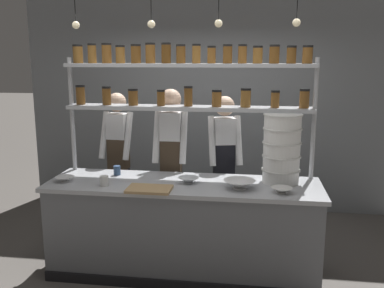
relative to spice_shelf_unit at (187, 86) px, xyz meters
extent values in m
plane|color=#5B5651|center=(0.01, -0.33, -1.81)|extent=(40.00, 40.00, 0.00)
cube|color=gray|center=(0.01, 1.65, -0.29)|extent=(5.02, 0.12, 3.05)
cube|color=slate|center=(0.01, -0.33, -1.37)|extent=(2.56, 0.72, 0.88)
cube|color=#ADAFB5|center=(0.01, -0.33, -0.91)|extent=(2.62, 0.76, 0.04)
cube|color=black|center=(0.01, -0.70, -1.76)|extent=(2.56, 0.03, 0.10)
cylinder|color=#ADAFB5|center=(-1.22, 0.00, -0.77)|extent=(0.04, 0.04, 2.10)
cylinder|color=#ADAFB5|center=(1.24, 0.00, -0.77)|extent=(0.04, 0.04, 2.10)
cube|color=#ADAFB5|center=(0.01, 0.00, -0.21)|extent=(2.46, 0.28, 0.04)
cylinder|color=brown|center=(-1.11, 0.00, -0.11)|extent=(0.09, 0.09, 0.18)
cylinder|color=black|center=(-1.11, 0.00, -0.01)|extent=(0.09, 0.09, 0.02)
cylinder|color=brown|center=(-0.83, 0.00, -0.11)|extent=(0.09, 0.09, 0.17)
cylinder|color=black|center=(-0.83, 0.00, -0.02)|extent=(0.09, 0.09, 0.02)
cylinder|color=brown|center=(-0.55, 0.00, -0.12)|extent=(0.10, 0.10, 0.15)
cylinder|color=black|center=(-0.55, 0.00, -0.04)|extent=(0.10, 0.10, 0.02)
cylinder|color=brown|center=(-0.27, 0.00, -0.13)|extent=(0.08, 0.08, 0.14)
cylinder|color=black|center=(-0.27, 0.00, -0.04)|extent=(0.08, 0.08, 0.02)
cylinder|color=brown|center=(0.01, 0.00, -0.11)|extent=(0.08, 0.08, 0.18)
cylinder|color=black|center=(0.01, 0.00, -0.01)|extent=(0.09, 0.09, 0.02)
cylinder|color=brown|center=(0.30, 0.00, -0.12)|extent=(0.10, 0.10, 0.15)
cylinder|color=black|center=(0.30, 0.00, -0.04)|extent=(0.10, 0.10, 0.02)
cylinder|color=brown|center=(0.58, 0.00, -0.11)|extent=(0.10, 0.10, 0.16)
cylinder|color=black|center=(0.58, 0.00, -0.02)|extent=(0.10, 0.10, 0.02)
cylinder|color=brown|center=(0.86, 0.00, -0.12)|extent=(0.08, 0.08, 0.15)
cylinder|color=black|center=(0.86, 0.00, -0.04)|extent=(0.09, 0.09, 0.02)
cylinder|color=brown|center=(1.14, 0.00, -0.11)|extent=(0.09, 0.09, 0.16)
cylinder|color=black|center=(1.14, 0.00, -0.02)|extent=(0.10, 0.10, 0.02)
cube|color=#ADAFB5|center=(0.01, 0.00, 0.21)|extent=(2.46, 0.28, 0.04)
cylinder|color=brown|center=(-1.12, 0.00, 0.31)|extent=(0.10, 0.10, 0.16)
cylinder|color=black|center=(-1.12, 0.00, 0.40)|extent=(0.10, 0.10, 0.02)
cylinder|color=brown|center=(-0.97, 0.00, 0.31)|extent=(0.09, 0.09, 0.17)
cylinder|color=black|center=(-0.97, 0.00, 0.41)|extent=(0.09, 0.09, 0.02)
cylinder|color=brown|center=(-0.81, 0.00, 0.31)|extent=(0.10, 0.10, 0.18)
cylinder|color=black|center=(-0.81, 0.00, 0.41)|extent=(0.10, 0.10, 0.02)
cylinder|color=brown|center=(-0.67, 0.00, 0.30)|extent=(0.09, 0.09, 0.16)
cylinder|color=black|center=(-0.67, 0.00, 0.39)|extent=(0.09, 0.09, 0.02)
cylinder|color=brown|center=(-0.51, 0.00, 0.31)|extent=(0.10, 0.10, 0.17)
cylinder|color=black|center=(-0.51, 0.00, 0.40)|extent=(0.10, 0.10, 0.02)
cylinder|color=brown|center=(-0.37, 0.00, 0.31)|extent=(0.10, 0.10, 0.18)
cylinder|color=black|center=(-0.37, 0.00, 0.41)|extent=(0.10, 0.10, 0.02)
cylinder|color=#513314|center=(-0.21, 0.00, 0.31)|extent=(0.09, 0.09, 0.18)
cylinder|color=black|center=(-0.21, 0.00, 0.41)|extent=(0.10, 0.10, 0.02)
cylinder|color=brown|center=(-0.06, 0.00, 0.31)|extent=(0.09, 0.09, 0.16)
cylinder|color=black|center=(-0.06, 0.00, 0.40)|extent=(0.09, 0.09, 0.02)
cylinder|color=brown|center=(0.09, 0.00, 0.31)|extent=(0.08, 0.08, 0.17)
cylinder|color=black|center=(0.09, 0.00, 0.40)|extent=(0.08, 0.08, 0.02)
cylinder|color=brown|center=(0.24, 0.00, 0.30)|extent=(0.08, 0.08, 0.15)
cylinder|color=black|center=(0.24, 0.00, 0.38)|extent=(0.08, 0.08, 0.02)
cylinder|color=brown|center=(0.40, 0.00, 0.31)|extent=(0.09, 0.09, 0.16)
cylinder|color=black|center=(0.40, 0.00, 0.40)|extent=(0.09, 0.09, 0.02)
cylinder|color=brown|center=(0.54, 0.00, 0.31)|extent=(0.08, 0.08, 0.16)
cylinder|color=black|center=(0.54, 0.00, 0.40)|extent=(0.09, 0.09, 0.02)
cylinder|color=brown|center=(0.69, 0.00, 0.30)|extent=(0.09, 0.09, 0.15)
cylinder|color=black|center=(0.69, 0.00, 0.38)|extent=(0.09, 0.09, 0.02)
cylinder|color=brown|center=(0.84, 0.00, 0.30)|extent=(0.10, 0.10, 0.16)
cylinder|color=black|center=(0.84, 0.00, 0.39)|extent=(0.10, 0.10, 0.02)
cylinder|color=brown|center=(1.00, 0.00, 0.30)|extent=(0.09, 0.09, 0.15)
cylinder|color=black|center=(1.00, 0.00, 0.38)|extent=(0.09, 0.09, 0.02)
cylinder|color=brown|center=(1.15, 0.00, 0.30)|extent=(0.10, 0.10, 0.15)
cylinder|color=black|center=(1.15, 0.00, 0.38)|extent=(0.10, 0.10, 0.02)
cylinder|color=black|center=(-0.96, 0.48, -1.40)|extent=(0.11, 0.11, 0.82)
cylinder|color=black|center=(-0.80, 0.47, -1.40)|extent=(0.11, 0.11, 0.82)
cube|color=#473828|center=(-0.88, 0.47, -0.82)|extent=(0.23, 0.19, 0.36)
cube|color=white|center=(-0.88, 0.47, -0.49)|extent=(0.23, 0.20, 0.29)
sphere|color=beige|center=(-0.88, 0.47, -0.22)|extent=(0.22, 0.22, 0.22)
cylinder|color=white|center=(-1.03, 0.42, -0.59)|extent=(0.09, 0.26, 0.54)
cylinder|color=white|center=(-0.74, 0.40, -0.59)|extent=(0.09, 0.26, 0.54)
cylinder|color=black|center=(-0.29, 0.23, -1.39)|extent=(0.11, 0.11, 0.85)
cylinder|color=black|center=(-0.13, 0.23, -1.39)|extent=(0.11, 0.11, 0.85)
cube|color=#473828|center=(-0.21, 0.23, -0.77)|extent=(0.22, 0.17, 0.37)
cube|color=white|center=(-0.21, 0.23, -0.44)|extent=(0.22, 0.18, 0.30)
sphere|color=beige|center=(-0.21, 0.23, -0.15)|extent=(0.23, 0.23, 0.23)
cylinder|color=white|center=(-0.35, 0.16, -0.54)|extent=(0.07, 0.26, 0.56)
cylinder|color=white|center=(-0.06, 0.17, -0.54)|extent=(0.07, 0.26, 0.56)
cylinder|color=black|center=(0.28, 0.37, -1.41)|extent=(0.11, 0.11, 0.81)
cylinder|color=black|center=(0.43, 0.41, -1.41)|extent=(0.11, 0.11, 0.81)
cube|color=black|center=(0.35, 0.39, -0.82)|extent=(0.25, 0.22, 0.35)
cube|color=white|center=(0.35, 0.39, -0.50)|extent=(0.26, 0.23, 0.29)
sphere|color=beige|center=(0.35, 0.39, -0.23)|extent=(0.21, 0.21, 0.21)
cylinder|color=white|center=(0.23, 0.29, -0.60)|extent=(0.13, 0.26, 0.54)
cylinder|color=white|center=(0.51, 0.36, -0.60)|extent=(0.13, 0.26, 0.54)
cylinder|color=white|center=(0.93, -0.18, -0.83)|extent=(0.35, 0.35, 0.12)
cylinder|color=silver|center=(0.93, -0.18, -0.77)|extent=(0.37, 0.37, 0.01)
cylinder|color=white|center=(0.93, -0.18, -0.70)|extent=(0.35, 0.35, 0.12)
cylinder|color=silver|center=(0.93, -0.18, -0.64)|extent=(0.37, 0.37, 0.01)
cylinder|color=white|center=(0.93, -0.18, -0.57)|extent=(0.35, 0.35, 0.12)
cylinder|color=silver|center=(0.93, -0.18, -0.50)|extent=(0.37, 0.37, 0.01)
cylinder|color=white|center=(0.93, -0.18, -0.44)|extent=(0.35, 0.35, 0.12)
cylinder|color=silver|center=(0.93, -0.18, -0.37)|extent=(0.37, 0.37, 0.01)
cylinder|color=white|center=(0.93, -0.18, -0.30)|extent=(0.35, 0.35, 0.12)
cylinder|color=silver|center=(0.93, -0.18, -0.24)|extent=(0.37, 0.37, 0.01)
cube|color=#A88456|center=(-0.25, -0.61, -0.88)|extent=(0.40, 0.26, 0.02)
cylinder|color=silver|center=(0.93, -0.52, -0.89)|extent=(0.09, 0.09, 0.01)
cone|color=silver|center=(0.93, -0.52, -0.87)|extent=(0.19, 0.19, 0.05)
cylinder|color=white|center=(-1.13, -0.46, -0.89)|extent=(0.08, 0.08, 0.01)
cone|color=white|center=(-1.13, -0.46, -0.87)|extent=(0.18, 0.18, 0.05)
cylinder|color=white|center=(0.55, -0.44, -0.89)|extent=(0.13, 0.13, 0.01)
cone|color=white|center=(0.55, -0.44, -0.85)|extent=(0.29, 0.29, 0.08)
cylinder|color=silver|center=(0.07, -0.33, -0.89)|extent=(0.09, 0.09, 0.01)
cone|color=silver|center=(0.07, -0.33, -0.87)|extent=(0.20, 0.20, 0.05)
cylinder|color=#334C70|center=(-0.70, -0.15, -0.85)|extent=(0.07, 0.07, 0.09)
cylinder|color=silver|center=(-0.70, -0.53, -0.85)|extent=(0.08, 0.08, 0.10)
sphere|color=#F9E5B2|center=(-0.98, -0.33, 0.57)|extent=(0.07, 0.07, 0.07)
sphere|color=#F9E5B2|center=(-0.27, -0.33, 0.57)|extent=(0.07, 0.07, 0.07)
sphere|color=#F9E5B2|center=(0.33, -0.33, 0.57)|extent=(0.07, 0.07, 0.07)
sphere|color=#F9E5B2|center=(1.00, -0.33, 0.57)|extent=(0.07, 0.07, 0.07)
camera|label=1|loc=(0.65, -4.21, 0.28)|focal=40.00mm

